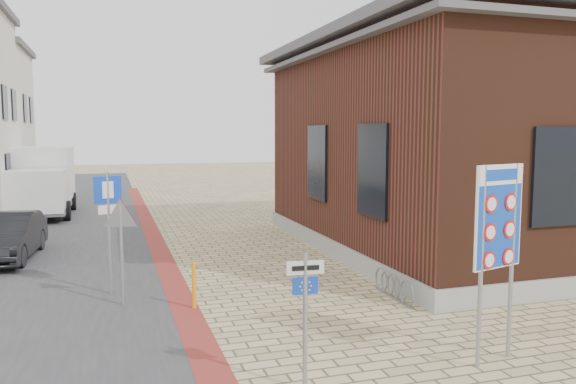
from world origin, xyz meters
TOP-DOWN VIEW (x-y plane):
  - ground at (0.00, 0.00)m, footprint 120.00×120.00m
  - road_strip at (-5.50, 15.00)m, footprint 7.00×60.00m
  - curb_strip at (-2.00, 10.00)m, footprint 0.60×40.00m
  - brick_building at (8.99, 7.00)m, footprint 13.00×13.00m
  - bike_rack at (2.65, 2.20)m, footprint 0.08×1.80m
  - sedan at (-6.40, 9.17)m, footprint 1.84×4.33m
  - box_truck at (-6.35, 18.45)m, footprint 2.60×5.94m
  - border_sign at (2.50, -1.50)m, footprint 1.09×0.34m
  - essen_sign at (-0.80, -1.50)m, footprint 0.56×0.09m
  - parking_sign at (-3.50, 4.50)m, footprint 0.62×0.20m
  - yield_sign at (-3.25, 3.50)m, footprint 0.82×0.25m
  - bollard at (-1.80, 2.80)m, footprint 0.11×0.11m

SIDE VIEW (x-z plane):
  - ground at x=0.00m, z-range 0.00..0.00m
  - road_strip at x=-5.50m, z-range 0.00..0.02m
  - curb_strip at x=-2.00m, z-range 0.00..0.03m
  - bike_rack at x=2.65m, z-range -0.04..0.56m
  - bollard at x=-1.80m, z-range 0.00..1.01m
  - sedan at x=-6.40m, z-range 0.00..1.39m
  - essen_sign at x=-0.80m, z-range 0.30..2.37m
  - box_truck at x=-6.35m, z-range 0.05..3.14m
  - yield_sign at x=-3.25m, z-range 0.60..2.93m
  - parking_sign at x=-3.50m, z-range 0.55..3.42m
  - border_sign at x=2.50m, z-range 0.73..4.01m
  - brick_building at x=8.99m, z-range 0.09..6.89m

